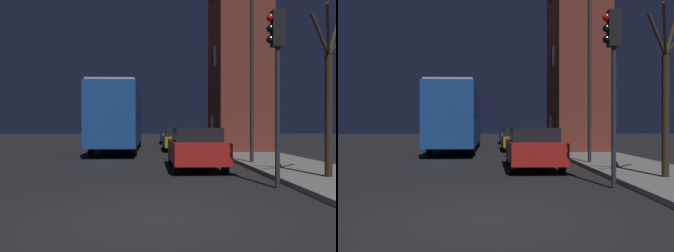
{
  "view_description": "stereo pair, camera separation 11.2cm",
  "coord_description": "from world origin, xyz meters",
  "views": [
    {
      "loc": [
        -0.02,
        -6.37,
        1.57
      ],
      "look_at": [
        0.78,
        10.11,
        1.52
      ],
      "focal_mm": 40.0,
      "sensor_mm": 36.0,
      "label": 1
    },
    {
      "loc": [
        0.09,
        -6.37,
        1.57
      ],
      "look_at": [
        0.78,
        10.11,
        1.52
      ],
      "focal_mm": 40.0,
      "sensor_mm": 36.0,
      "label": 2
    }
  ],
  "objects": [
    {
      "name": "bus",
      "position": [
        -1.87,
        16.35,
        2.23
      ],
      "size": [
        2.43,
        11.67,
        3.76
      ],
      "color": "#194793",
      "rests_on": "ground"
    },
    {
      "name": "car_far_lane",
      "position": [
        1.77,
        25.01,
        0.76
      ],
      "size": [
        1.75,
        4.22,
        1.45
      ],
      "color": "navy",
      "rests_on": "ground"
    },
    {
      "name": "brick_building",
      "position": [
        5.15,
        15.25,
        5.27
      ],
      "size": [
        3.16,
        4.61,
        10.23
      ],
      "color": "brown",
      "rests_on": "sidewalk"
    },
    {
      "name": "traffic_light",
      "position": [
        3.11,
        2.75,
        3.16
      ],
      "size": [
        0.43,
        0.24,
        4.41
      ],
      "color": "#28282B",
      "rests_on": "ground"
    },
    {
      "name": "ground_plane",
      "position": [
        0.0,
        0.0,
        0.0
      ],
      "size": [
        120.0,
        120.0,
        0.0
      ],
      "primitive_type": "plane",
      "color": "black"
    },
    {
      "name": "bare_tree",
      "position": [
        4.97,
        3.76,
        2.52
      ],
      "size": [
        1.72,
        2.19,
        4.72
      ],
      "color": "#2D2319",
      "rests_on": "sidewalk"
    },
    {
      "name": "streetlamp",
      "position": [
        3.44,
        7.87,
        5.31
      ],
      "size": [
        1.23,
        0.53,
        6.96
      ],
      "color": "#28282B",
      "rests_on": "sidewalk"
    },
    {
      "name": "car_near_lane",
      "position": [
        1.61,
        6.92,
        0.77
      ],
      "size": [
        1.77,
        4.27,
        1.47
      ],
      "color": "#B21E19",
      "rests_on": "ground"
    },
    {
      "name": "car_mid_lane",
      "position": [
        1.71,
        16.62,
        0.75
      ],
      "size": [
        1.8,
        4.65,
        1.46
      ],
      "color": "olive",
      "rests_on": "ground"
    }
  ]
}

